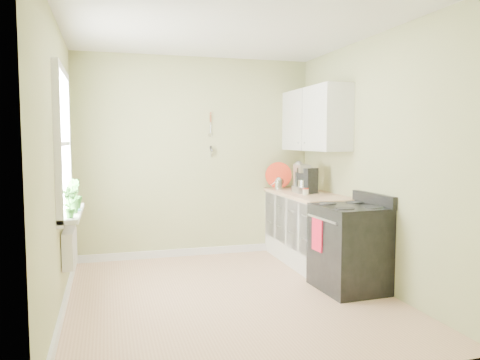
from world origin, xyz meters
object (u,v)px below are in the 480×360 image
object	(u,v)px
stove	(349,247)
stand_mixer	(302,179)
coffee_maker	(307,181)
kettle	(279,183)

from	to	relation	value
stove	stand_mixer	distance (m)	1.36
stove	coffee_maker	size ratio (longest dim) A/B	3.17
stand_mixer	coffee_maker	xyz separation A→B (m)	(0.03, -0.10, -0.02)
kettle	coffee_maker	bearing A→B (deg)	-67.29
stand_mixer	coffee_maker	distance (m)	0.11
stove	kettle	size ratio (longest dim) A/B	6.00
kettle	stove	bearing A→B (deg)	-82.86
kettle	coffee_maker	distance (m)	0.54
stove	kettle	distance (m)	1.70
stove	kettle	bearing A→B (deg)	97.14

